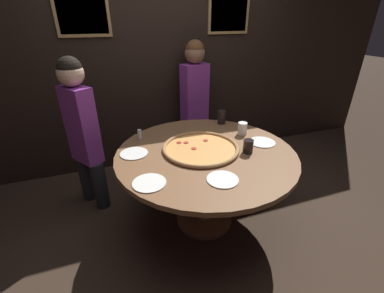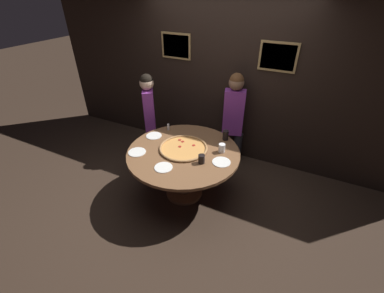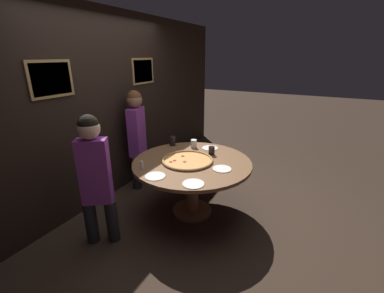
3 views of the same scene
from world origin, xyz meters
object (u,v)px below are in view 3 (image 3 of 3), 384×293
white_plate_near_front (193,184)px  condiment_shaker (142,165)px  drink_cup_far_left (194,144)px  giant_pizza (187,160)px  drink_cup_by_shaker (172,141)px  diner_far_right (95,174)px  white_plate_beside_cup (222,169)px  white_plate_right_side (210,148)px  drink_cup_front_edge (212,151)px  diner_far_left (137,134)px  white_plate_left_side (155,176)px  dining_table (192,171)px

white_plate_near_front → condiment_shaker: 0.71m
drink_cup_far_left → condiment_shaker: 0.95m
giant_pizza → drink_cup_by_shaker: drink_cup_by_shaker is taller
drink_cup_by_shaker → diner_far_right: size_ratio=0.09×
white_plate_beside_cup → condiment_shaker: size_ratio=2.27×
white_plate_right_side → white_plate_near_front: 1.10m
drink_cup_front_edge → white_plate_beside_cup: bearing=-141.5°
diner_far_right → white_plate_near_front: bearing=171.1°
giant_pizza → diner_far_left: diner_far_left is taller
diner_far_right → diner_far_left: (1.26, 0.47, 0.03)m
white_plate_near_front → drink_cup_front_edge: bearing=10.9°
drink_cup_far_left → white_plate_beside_cup: size_ratio=0.53×
white_plate_left_side → white_plate_beside_cup: (0.52, -0.58, 0.00)m
white_plate_beside_cup → drink_cup_by_shaker: bearing=65.0°
diner_far_left → white_plate_beside_cup: bearing=61.3°
dining_table → drink_cup_far_left: 0.54m
white_plate_left_side → diner_far_left: 1.29m
white_plate_right_side → condiment_shaker: size_ratio=2.35×
drink_cup_by_shaker → dining_table: bearing=-126.7°
drink_cup_front_edge → white_plate_near_front: bearing=-169.1°
diner_far_left → giant_pizza: bearing=57.0°
diner_far_right → giant_pizza: bearing=-155.8°
giant_pizza → condiment_shaker: 0.58m
dining_table → drink_cup_front_edge: 0.40m
white_plate_beside_cup → white_plate_right_side: (0.59, 0.41, 0.00)m
white_plate_left_side → white_plate_near_front: same height
drink_cup_far_left → condiment_shaker: size_ratio=1.20×
white_plate_beside_cup → diner_far_left: size_ratio=0.14×
white_plate_near_front → diner_far_right: bearing=114.7°
drink_cup_far_left → drink_cup_front_edge: bearing=-112.2°
white_plate_beside_cup → drink_cup_far_left: bearing=51.2°
drink_cup_by_shaker → diner_far_left: size_ratio=0.09×
white_plate_left_side → white_plate_right_side: (1.10, -0.17, 0.00)m
giant_pizza → drink_cup_far_left: 0.51m
diner_far_left → white_plate_right_side: bearing=86.0°
drink_cup_front_edge → white_plate_right_side: (0.22, 0.12, -0.05)m
diner_far_left → condiment_shaker: bearing=26.1°
white_plate_right_side → white_plate_near_front: size_ratio=1.00×
giant_pizza → white_plate_right_side: giant_pizza is taller
dining_table → diner_far_right: bearing=146.4°
drink_cup_far_left → diner_far_left: diner_far_left is taller
white_plate_beside_cup → white_plate_near_front: 0.50m
drink_cup_front_edge → condiment_shaker: drink_cup_front_edge is taller
white_plate_beside_cup → white_plate_near_front: same height
dining_table → drink_cup_far_left: (0.46, 0.21, 0.20)m
white_plate_beside_cup → condiment_shaker: (-0.42, 0.83, 0.05)m
drink_cup_front_edge → giant_pizza: bearing=152.8°
white_plate_right_side → white_plate_near_front: (-1.07, -0.28, 0.00)m
white_plate_beside_cup → diner_far_right: size_ratio=0.15×
giant_pizza → diner_far_left: size_ratio=0.43×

